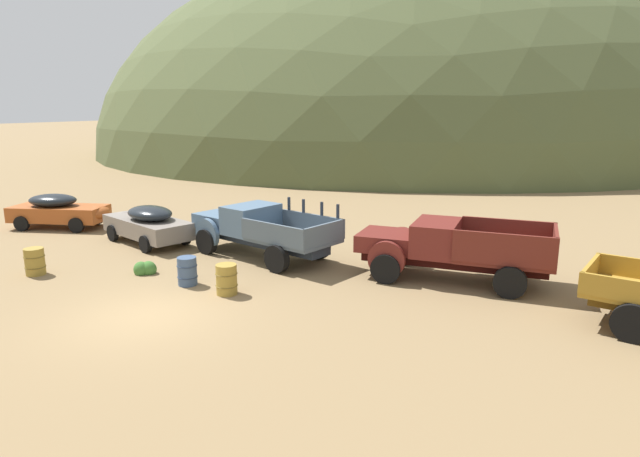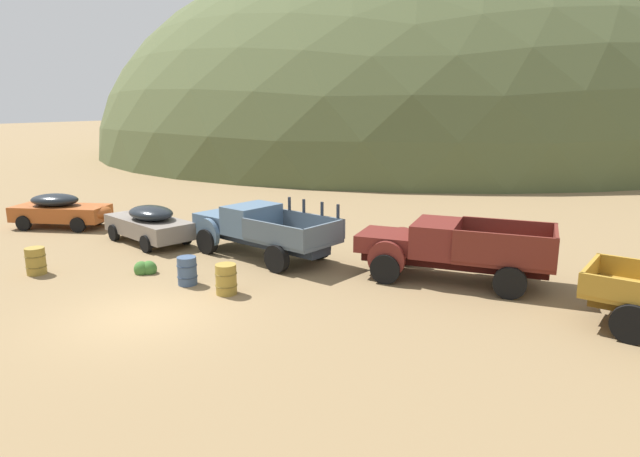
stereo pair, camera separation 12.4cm
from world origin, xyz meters
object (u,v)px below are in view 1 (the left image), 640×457
object	(u,v)px
car_primer_gray	(146,223)
oil_drum_by_truck	(35,261)
truck_oxblood	(440,248)
car_oxide_orange	(62,210)
oil_drum_spare	(187,271)
oil_drum_foreground	(227,279)
truck_chalk_blue	(254,229)

from	to	relation	value
car_primer_gray	oil_drum_by_truck	bearing A→B (deg)	105.65
car_primer_gray	truck_oxblood	world-z (taller)	truck_oxblood
truck_oxblood	car_primer_gray	bearing A→B (deg)	-2.01
car_primer_gray	oil_drum_by_truck	distance (m)	5.00
oil_drum_by_truck	car_primer_gray	bearing A→B (deg)	88.50
car_oxide_orange	oil_drum_spare	xyz separation A→B (m)	(10.55, -3.86, -0.36)
car_oxide_orange	oil_drum_spare	bearing A→B (deg)	-39.53
car_oxide_orange	oil_drum_by_truck	world-z (taller)	car_oxide_orange
truck_oxblood	oil_drum_foreground	world-z (taller)	truck_oxblood
oil_drum_spare	oil_drum_by_truck	bearing A→B (deg)	-164.58
truck_chalk_blue	oil_drum_by_truck	bearing A→B (deg)	59.32
car_oxide_orange	truck_chalk_blue	distance (m)	10.48
oil_drum_foreground	truck_oxblood	bearing A→B (deg)	39.58
oil_drum_spare	truck_chalk_blue	bearing A→B (deg)	91.14
car_primer_gray	oil_drum_spare	bearing A→B (deg)	162.44
truck_chalk_blue	oil_drum_spare	bearing A→B (deg)	104.40
car_oxide_orange	oil_drum_foreground	size ratio (longest dim) A/B	5.15
oil_drum_by_truck	oil_drum_foreground	bearing A→B (deg)	10.68
oil_drum_spare	oil_drum_by_truck	distance (m)	5.44
car_primer_gray	oil_drum_spare	size ratio (longest dim) A/B	5.40
car_oxide_orange	truck_oxblood	size ratio (longest dim) A/B	0.75
truck_oxblood	oil_drum_foreground	distance (m)	6.88
car_primer_gray	truck_oxblood	distance (m)	12.04
truck_oxblood	oil_drum_by_truck	bearing A→B (deg)	19.75
truck_chalk_blue	truck_oxblood	size ratio (longest dim) A/B	1.02
oil_drum_spare	oil_drum_foreground	distance (m)	1.63
car_primer_gray	truck_chalk_blue	size ratio (longest dim) A/B	0.76
car_oxide_orange	car_primer_gray	size ratio (longest dim) A/B	0.97
truck_chalk_blue	oil_drum_spare	world-z (taller)	truck_chalk_blue
truck_chalk_blue	oil_drum_foreground	xyz separation A→B (m)	(1.70, -4.06, -0.56)
car_oxide_orange	oil_drum_spare	distance (m)	11.24
car_oxide_orange	car_primer_gray	xyz separation A→B (m)	(5.44, -0.32, 0.00)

